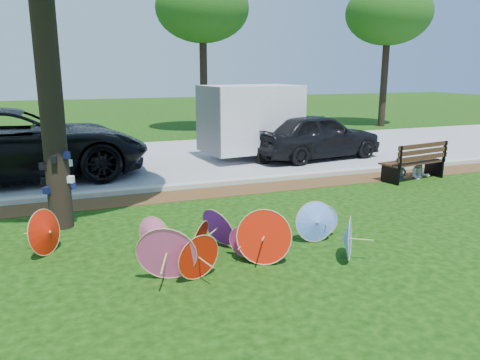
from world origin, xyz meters
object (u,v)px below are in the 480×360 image
object	(u,v)px
dark_pickup	(317,136)
parasol_pile	(225,236)
black_van	(15,145)
cargo_trailer	(251,118)
person_left	(401,158)
park_bench	(412,161)
person_right	(421,158)

from	to	relation	value
dark_pickup	parasol_pile	bearing A→B (deg)	133.72
black_van	cargo_trailer	world-z (taller)	cargo_trailer
black_van	person_left	world-z (taller)	black_van
parasol_pile	black_van	xyz separation A→B (m)	(-3.60, 7.26, 0.62)
cargo_trailer	park_bench	bearing A→B (deg)	-61.22
black_van	dark_pickup	distance (m)	9.35
black_van	person_right	xyz separation A→B (m)	(10.65, -3.72, -0.41)
person_left	park_bench	bearing A→B (deg)	-9.44
parasol_pile	cargo_trailer	bearing A→B (deg)	65.33
parasol_pile	cargo_trailer	size ratio (longest dim) A/B	1.70
cargo_trailer	person_right	xyz separation A→B (m)	(3.41, -4.37, -0.81)
person_left	person_right	bearing A→B (deg)	-1.31
parasol_pile	park_bench	distance (m)	7.56
parasol_pile	person_right	xyz separation A→B (m)	(7.05, 3.55, 0.20)
cargo_trailer	park_bench	world-z (taller)	cargo_trailer
parasol_pile	cargo_trailer	distance (m)	8.77
dark_pickup	cargo_trailer	bearing A→B (deg)	62.79
black_van	park_bench	bearing A→B (deg)	-114.45
parasol_pile	person_right	size ratio (longest dim) A/B	4.59
person_right	parasol_pile	bearing A→B (deg)	-130.74
parasol_pile	black_van	bearing A→B (deg)	116.36
parasol_pile	cargo_trailer	world-z (taller)	cargo_trailer
dark_pickup	cargo_trailer	size ratio (longest dim) A/B	1.48
cargo_trailer	person_right	world-z (taller)	cargo_trailer
black_van	park_bench	size ratio (longest dim) A/B	3.58
black_van	parasol_pile	bearing A→B (deg)	-158.00
parasol_pile	person_right	world-z (taller)	person_right
dark_pickup	cargo_trailer	world-z (taller)	cargo_trailer
park_bench	cargo_trailer	bearing A→B (deg)	115.24
person_left	black_van	bearing A→B (deg)	158.21
parasol_pile	person_left	world-z (taller)	person_left
black_van	dark_pickup	xyz separation A→B (m)	(9.35, -0.11, -0.21)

